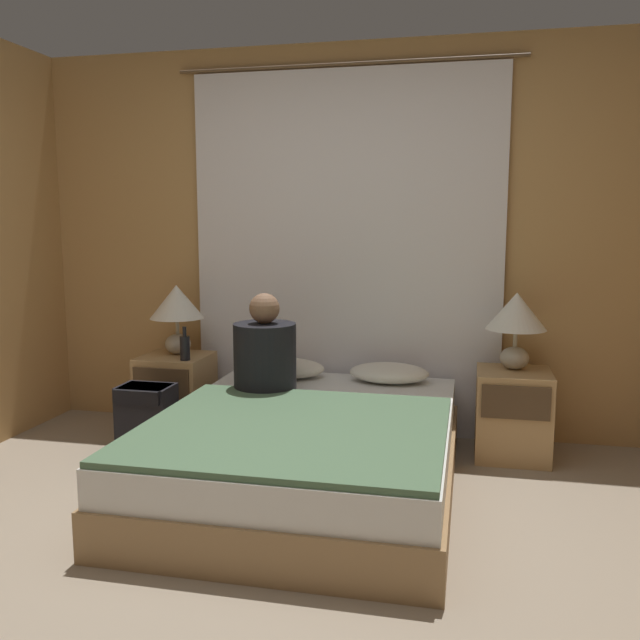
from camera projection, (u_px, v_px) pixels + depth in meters
The scene contains 14 objects.
ground_plane at pixel (253, 577), 2.66m from camera, with size 16.00×16.00×0.00m, color gray.
wall_back at pixel (347, 242), 4.42m from camera, with size 4.25×0.06×2.50m.
curtain_panel at pixel (345, 254), 4.37m from camera, with size 2.21×0.02×2.36m.
bed at pixel (308, 452), 3.51m from camera, with size 1.49×1.96×0.40m.
nightstand_left at pixel (176, 394), 4.44m from camera, with size 0.42×0.43×0.52m.
nightstand_right at pixel (513, 414), 3.98m from camera, with size 0.42×0.43×0.52m.
lamp_left at pixel (177, 307), 4.41m from camera, with size 0.35×0.35×0.46m.
lamp_right at pixel (516, 317), 3.95m from camera, with size 0.35×0.35×0.46m.
pillow_left at pixel (287, 368), 4.31m from camera, with size 0.49×0.31×0.12m.
pillow_right at pixel (389, 373), 4.17m from camera, with size 0.49×0.31×0.12m.
blanket_on_bed at pixel (294, 428), 3.21m from camera, with size 1.43×1.33×0.03m.
person_left_in_bed at pixel (265, 353), 3.93m from camera, with size 0.37×0.37×0.58m.
beer_bottle_on_left_stand at pixel (185, 347), 4.25m from camera, with size 0.06×0.06×0.21m.
backpack_on_floor at pixel (147, 417), 3.98m from camera, with size 0.31×0.25×0.43m.
Camera 1 is at (0.79, -2.37, 1.39)m, focal length 38.00 mm.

